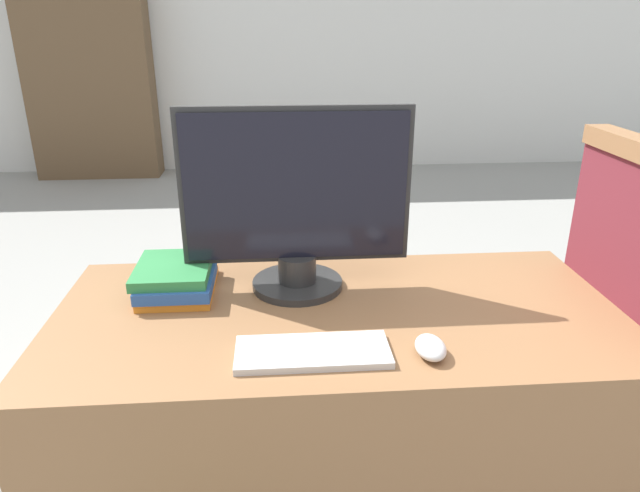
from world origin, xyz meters
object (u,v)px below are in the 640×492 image
object	(u,v)px
keyboard	(313,352)
book_stack	(176,279)
mouse	(431,347)
monitor	(296,205)

from	to	relation	value
keyboard	book_stack	bearing A→B (deg)	135.53
keyboard	mouse	world-z (taller)	mouse
monitor	book_stack	xyz separation A→B (m)	(-0.33, -0.01, -0.20)
monitor	mouse	bearing A→B (deg)	-53.13
keyboard	mouse	distance (m)	0.26
monitor	book_stack	size ratio (longest dim) A/B	2.35
monitor	book_stack	world-z (taller)	monitor
mouse	book_stack	size ratio (longest dim) A/B	0.39
monitor	book_stack	distance (m)	0.38
keyboard	mouse	size ratio (longest dim) A/B	3.38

